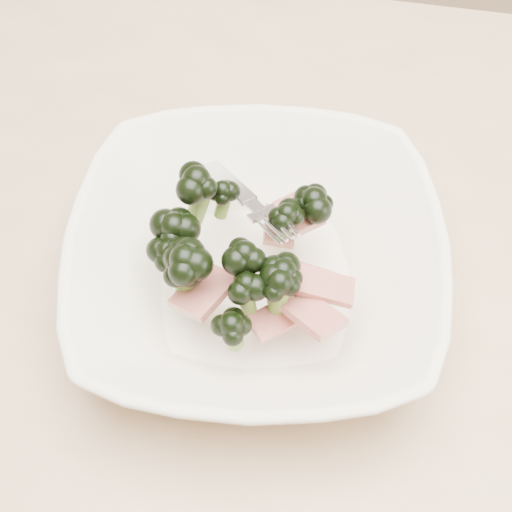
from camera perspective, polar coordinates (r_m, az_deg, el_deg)
name	(u,v)px	position (r m, az deg, el deg)	size (l,w,h in m)	color
ground	(302,500)	(1.34, 3.72, -18.92)	(4.00, 4.00, 0.00)	tan
dining_table	(336,317)	(0.74, 6.42, -4.85)	(1.20, 0.80, 0.75)	tan
broccoli_dish	(254,262)	(0.60, -0.17, -0.51)	(0.36, 0.36, 0.11)	beige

